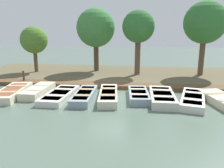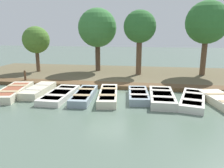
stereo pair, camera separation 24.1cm
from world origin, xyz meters
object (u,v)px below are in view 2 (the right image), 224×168
(mooring_post_near, at_px, (25,77))
(rowboat_4, at_px, (108,95))
(rowboat_3, at_px, (84,95))
(rowboat_5, at_px, (138,95))
(park_tree_right, at_px, (207,23))
(rowboat_1, at_px, (39,90))
(rowboat_2, at_px, (60,94))
(park_tree_center, at_px, (140,28))
(rowboat_6, at_px, (162,97))
(rowboat_7, at_px, (193,99))
(park_tree_left, at_px, (97,28))
(rowboat_0, at_px, (13,92))
(park_tree_far_left, at_px, (36,40))
(rowboat_8, at_px, (223,101))

(mooring_post_near, bearing_deg, rowboat_4, 68.05)
(rowboat_3, height_order, rowboat_5, rowboat_5)
(park_tree_right, bearing_deg, rowboat_1, -59.05)
(rowboat_2, distance_m, rowboat_4, 2.72)
(rowboat_4, bearing_deg, park_tree_center, 160.21)
(rowboat_6, xyz_separation_m, mooring_post_near, (-2.56, -9.26, 0.26))
(rowboat_7, bearing_deg, park_tree_left, -124.48)
(rowboat_0, xyz_separation_m, mooring_post_near, (-2.78, -0.83, 0.27))
(rowboat_0, distance_m, park_tree_left, 9.05)
(rowboat_3, distance_m, park_tree_far_left, 9.10)
(mooring_post_near, height_order, park_tree_far_left, park_tree_far_left)
(rowboat_0, xyz_separation_m, rowboat_4, (-0.21, 5.55, -0.01))
(rowboat_3, bearing_deg, park_tree_far_left, -140.58)
(rowboat_0, bearing_deg, rowboat_7, 80.54)
(rowboat_4, height_order, rowboat_6, rowboat_6)
(park_tree_far_left, bearing_deg, rowboat_4, 49.61)
(rowboat_1, bearing_deg, rowboat_8, 85.72)
(rowboat_5, distance_m, rowboat_8, 4.27)
(rowboat_4, distance_m, mooring_post_near, 6.89)
(mooring_post_near, bearing_deg, park_tree_right, 107.99)
(rowboat_1, bearing_deg, rowboat_6, 85.77)
(park_tree_left, bearing_deg, rowboat_0, -23.66)
(rowboat_2, distance_m, park_tree_right, 12.13)
(park_tree_center, bearing_deg, rowboat_5, 2.40)
(rowboat_8, distance_m, park_tree_left, 11.65)
(rowboat_2, relative_size, park_tree_far_left, 0.86)
(rowboat_1, distance_m, park_tree_far_left, 7.07)
(mooring_post_near, bearing_deg, rowboat_3, 61.44)
(rowboat_0, xyz_separation_m, rowboat_5, (-0.52, 7.18, -0.02))
(rowboat_3, height_order, park_tree_left, park_tree_left)
(rowboat_0, height_order, rowboat_1, rowboat_1)
(park_tree_center, bearing_deg, rowboat_2, -32.91)
(rowboat_5, relative_size, park_tree_right, 0.50)
(rowboat_4, bearing_deg, rowboat_6, 83.09)
(rowboat_4, height_order, rowboat_5, rowboat_4)
(rowboat_3, height_order, park_tree_right, park_tree_right)
(rowboat_5, relative_size, rowboat_6, 0.89)
(rowboat_7, bearing_deg, park_tree_right, 177.37)
(park_tree_far_left, bearing_deg, rowboat_0, 14.86)
(rowboat_8, height_order, mooring_post_near, mooring_post_near)
(park_tree_left, bearing_deg, rowboat_5, 28.61)
(rowboat_2, relative_size, rowboat_6, 1.06)
(rowboat_6, relative_size, park_tree_far_left, 0.81)
(rowboat_1, xyz_separation_m, rowboat_8, (0.48, 10.13, -0.01))
(rowboat_4, xyz_separation_m, park_tree_right, (-6.72, 6.40, 4.00))
(rowboat_5, bearing_deg, rowboat_7, 77.56)
(rowboat_8, xyz_separation_m, park_tree_far_left, (-6.30, -13.13, 2.66))
(rowboat_4, xyz_separation_m, park_tree_far_left, (-6.16, -7.24, 2.66))
(park_tree_center, relative_size, park_tree_right, 0.89)
(rowboat_4, height_order, park_tree_right, park_tree_right)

